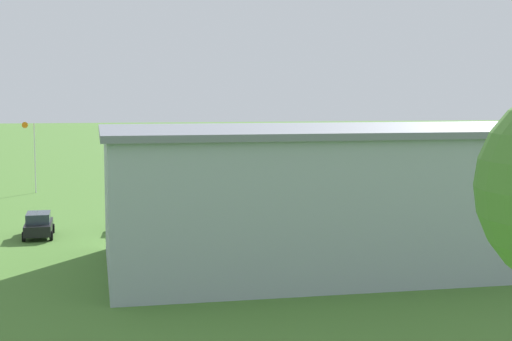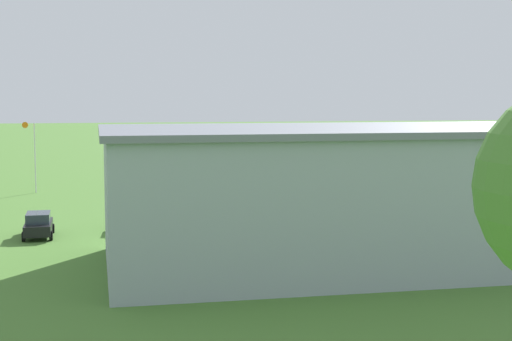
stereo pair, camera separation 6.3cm
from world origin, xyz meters
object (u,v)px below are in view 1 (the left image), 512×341
object	(u,v)px
hangar	(370,194)
car_black	(39,225)
biplane	(221,150)
car_grey	(466,206)
person_crossing_taxiway	(159,211)
car_green	(132,218)
person_by_parked_cars	(397,199)
windsock	(28,131)

from	to	relation	value
hangar	car_black	world-z (taller)	hangar
hangar	biplane	size ratio (longest dim) A/B	4.02
car_grey	person_crossing_taxiway	bearing A→B (deg)	-6.23
hangar	car_black	bearing A→B (deg)	-30.90
car_grey	car_green	bearing A→B (deg)	1.24
person_by_parked_cars	biplane	bearing A→B (deg)	-49.72
biplane	car_green	bearing A→B (deg)	65.24
biplane	person_crossing_taxiway	distance (m)	19.28
car_grey	windsock	xyz separation A→B (m)	(35.19, -22.33, 5.26)
person_crossing_taxiway	windsock	world-z (taller)	windsock
car_grey	person_crossing_taxiway	size ratio (longest dim) A/B	2.47
car_green	person_crossing_taxiway	size ratio (longest dim) A/B	2.82
biplane	car_grey	world-z (taller)	biplane
hangar	windsock	xyz separation A→B (m)	(22.29, -36.19, 2.24)
biplane	windsock	size ratio (longest dim) A/B	1.08
biplane	person_crossing_taxiway	xyz separation A→B (m)	(7.38, 17.49, -3.34)
car_black	person_crossing_taxiway	size ratio (longest dim) A/B	2.55
car_grey	car_green	distance (m)	26.03
car_grey	biplane	bearing A→B (deg)	-50.63
windsock	car_grey	bearing A→B (deg)	147.60
person_crossing_taxiway	windsock	distance (m)	23.35
car_black	car_grey	bearing A→B (deg)	-176.03
hangar	biplane	bearing A→B (deg)	-83.97
car_grey	car_green	world-z (taller)	car_grey
car_green	windsock	bearing A→B (deg)	-68.18
car_green	person_crossing_taxiway	world-z (taller)	person_crossing_taxiway
car_green	car_black	world-z (taller)	car_black
car_black	person_crossing_taxiway	distance (m)	9.73
biplane	person_crossing_taxiway	world-z (taller)	biplane
car_black	car_green	bearing A→B (deg)	-165.06
car_grey	person_by_parked_cars	bearing A→B (deg)	-53.50
car_grey	hangar	bearing A→B (deg)	47.04
car_grey	person_by_parked_cars	xyz separation A→B (m)	(3.72, -5.03, -0.02)
car_black	hangar	bearing A→B (deg)	149.10
car_grey	person_crossing_taxiway	world-z (taller)	car_grey
car_grey	person_by_parked_cars	world-z (taller)	person_by_parked_cars
car_green	windsock	size ratio (longest dim) A/B	0.67
car_grey	car_green	size ratio (longest dim) A/B	0.88
hangar	car_green	world-z (taller)	hangar
person_by_parked_cars	windsock	distance (m)	36.30
car_grey	car_black	xyz separation A→B (m)	(32.31, 2.24, -0.03)
biplane	car_black	distance (m)	27.57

